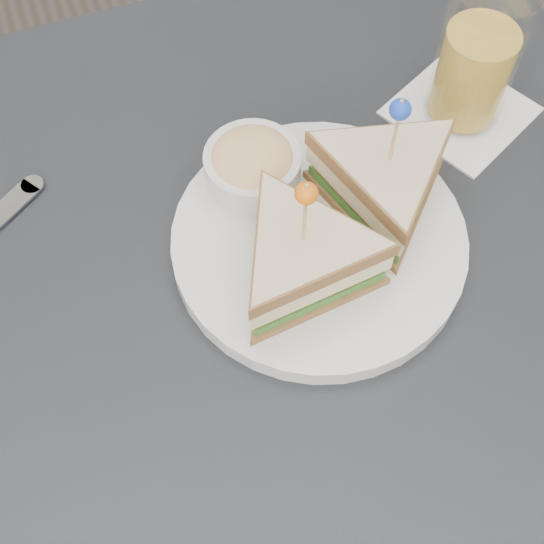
% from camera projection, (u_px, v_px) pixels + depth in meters
% --- Properties ---
extents(ground_plane, '(3.50, 3.50, 0.00)m').
position_uv_depth(ground_plane, '(268.00, 513.00, 1.28)').
color(ground_plane, '#3F3833').
extents(table, '(0.80, 0.80, 0.75)m').
position_uv_depth(table, '(265.00, 352.00, 0.69)').
color(table, black).
rests_on(table, ground).
extents(plate_meal, '(0.33, 0.33, 0.15)m').
position_uv_depth(plate_meal, '(329.00, 219.00, 0.62)').
color(plate_meal, silver).
rests_on(plate_meal, table).
extents(drink_set, '(0.16, 0.16, 0.15)m').
position_uv_depth(drink_set, '(476.00, 62.00, 0.68)').
color(drink_set, white).
rests_on(drink_set, table).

